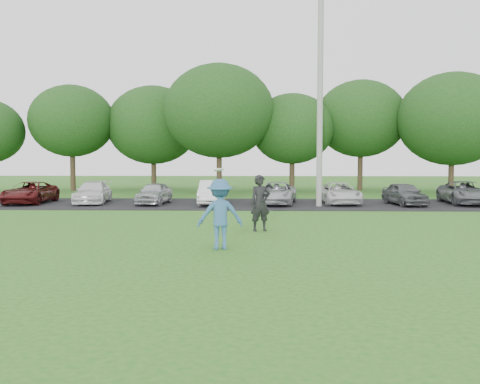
% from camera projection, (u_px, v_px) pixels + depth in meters
% --- Properties ---
extents(ground, '(100.00, 100.00, 0.00)m').
position_uv_depth(ground, '(236.00, 248.00, 14.58)').
color(ground, '#27691E').
rests_on(ground, ground).
extents(parking_lot, '(32.00, 6.50, 0.03)m').
position_uv_depth(parking_lot, '(246.00, 204.00, 27.54)').
color(parking_lot, black).
rests_on(parking_lot, ground).
extents(utility_pole, '(0.28, 0.28, 10.95)m').
position_uv_depth(utility_pole, '(320.00, 94.00, 25.89)').
color(utility_pole, '#999994').
rests_on(utility_pole, ground).
extents(frisbee_player, '(1.34, 0.92, 2.22)m').
position_uv_depth(frisbee_player, '(220.00, 214.00, 14.43)').
color(frisbee_player, '#366798').
rests_on(frisbee_player, ground).
extents(camera_bystander, '(0.79, 0.64, 1.88)m').
position_uv_depth(camera_bystander, '(260.00, 203.00, 17.82)').
color(camera_bystander, black).
rests_on(camera_bystander, ground).
extents(parked_cars, '(30.60, 4.86, 1.21)m').
position_uv_depth(parked_cars, '(233.00, 193.00, 27.45)').
color(parked_cars, white).
rests_on(parked_cars, parking_lot).
extents(tree_row, '(42.39, 9.85, 8.64)m').
position_uv_depth(tree_row, '(271.00, 121.00, 36.88)').
color(tree_row, '#38281C').
rests_on(tree_row, ground).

